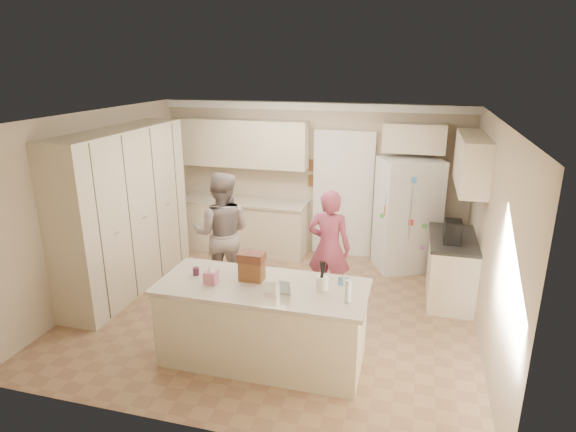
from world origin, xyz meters
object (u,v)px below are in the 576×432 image
(refrigerator, at_px, (407,215))
(teen_girl, at_px, (329,248))
(island_base, at_px, (263,324))
(teen_boy, at_px, (222,233))
(dollhouse_body, at_px, (252,270))
(coffee_maker, at_px, (453,232))
(utensil_crock, at_px, (322,283))
(tissue_box, at_px, (211,277))

(refrigerator, relative_size, teen_girl, 1.10)
(island_base, bearing_deg, refrigerator, 64.83)
(teen_boy, xyz_separation_m, teen_girl, (1.56, 0.01, -0.07))
(refrigerator, xyz_separation_m, dollhouse_body, (-1.59, -2.96, 0.14))
(coffee_maker, relative_size, teen_girl, 0.18)
(dollhouse_body, bearing_deg, coffee_maker, 39.29)
(utensil_crock, distance_m, tissue_box, 1.21)
(coffee_maker, height_order, utensil_crock, coffee_maker)
(tissue_box, bearing_deg, refrigerator, 57.82)
(coffee_maker, xyz_separation_m, utensil_crock, (-1.40, -1.85, -0.07))
(island_base, distance_m, dollhouse_body, 0.62)
(tissue_box, xyz_separation_m, dollhouse_body, (0.40, 0.20, 0.04))
(utensil_crock, xyz_separation_m, tissue_box, (-1.20, -0.15, -0.00))
(island_base, distance_m, utensil_crock, 0.86)
(island_base, xyz_separation_m, teen_girl, (0.46, 1.53, 0.38))
(refrigerator, relative_size, coffee_maker, 6.00)
(coffee_maker, bearing_deg, refrigerator, 117.93)
(island_base, distance_m, teen_girl, 1.64)
(coffee_maker, distance_m, utensil_crock, 2.32)
(utensil_crock, relative_size, teen_girl, 0.09)
(tissue_box, distance_m, teen_boy, 1.71)
(refrigerator, relative_size, teen_boy, 1.01)
(dollhouse_body, bearing_deg, island_base, -33.69)
(coffee_maker, xyz_separation_m, island_base, (-2.05, -1.90, -0.63))
(teen_girl, bearing_deg, tissue_box, 60.60)
(teen_boy, bearing_deg, island_base, 113.79)
(tissue_box, relative_size, teen_girl, 0.09)
(island_base, height_order, tissue_box, tissue_box)
(tissue_box, bearing_deg, teen_boy, 108.77)
(utensil_crock, relative_size, tissue_box, 1.07)
(island_base, bearing_deg, utensil_crock, 4.40)
(island_base, relative_size, tissue_box, 15.71)
(island_base, bearing_deg, coffee_maker, 42.83)
(utensil_crock, bearing_deg, coffee_maker, 52.88)
(tissue_box, height_order, teen_boy, teen_boy)
(dollhouse_body, xyz_separation_m, teen_boy, (-0.95, 1.42, -0.15))
(dollhouse_body, bearing_deg, teen_girl, 67.08)
(tissue_box, bearing_deg, teen_girl, 58.36)
(teen_girl, bearing_deg, refrigerator, -120.51)
(island_base, bearing_deg, tissue_box, -169.70)
(utensil_crock, bearing_deg, tissue_box, -172.87)
(teen_boy, bearing_deg, tissue_box, 96.64)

